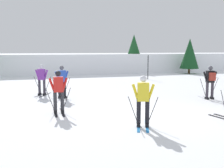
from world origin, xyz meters
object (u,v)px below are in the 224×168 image
at_px(skier_yellow, 143,100).
at_px(conifer_far_left, 190,54).
at_px(conifer_far_centre, 134,50).
at_px(skier_purple, 42,79).
at_px(skier_blue, 62,81).
at_px(skier_black, 210,81).
at_px(trail_marker_pole, 148,67).
at_px(skier_red, 58,91).

height_order(skier_yellow, conifer_far_left, conifer_far_left).
bearing_deg(conifer_far_left, conifer_far_centre, 144.69).
bearing_deg(skier_purple, skier_blue, -54.61).
distance_m(skier_black, conifer_far_centre, 17.26).
relative_size(skier_yellow, conifer_far_centre, 0.41).
bearing_deg(skier_blue, skier_purple, 125.39).
relative_size(skier_purple, conifer_far_left, 0.47).
distance_m(trail_marker_pole, conifer_far_centre, 7.60).
height_order(skier_blue, trail_marker_pole, trail_marker_pole).
bearing_deg(skier_purple, conifer_far_centre, 51.33).
distance_m(skier_purple, trail_marker_pole, 10.79).
bearing_deg(conifer_far_left, skier_blue, -142.54).
height_order(skier_blue, skier_black, same).
distance_m(skier_yellow, conifer_far_left, 21.35).
height_order(skier_purple, conifer_far_centre, conifer_far_centre).
relative_size(skier_purple, trail_marker_pole, 0.84).
height_order(skier_yellow, conifer_far_centre, conifer_far_centre).
relative_size(trail_marker_pole, conifer_far_left, 0.56).
relative_size(skier_yellow, skier_red, 1.00).
distance_m(skier_blue, skier_black, 7.57).
relative_size(skier_yellow, skier_black, 1.00).
xyz_separation_m(skier_red, skier_purple, (-0.43, 4.71, -0.00)).
bearing_deg(skier_blue, skier_black, -18.98).
distance_m(skier_red, trail_marker_pole, 13.66).
bearing_deg(skier_purple, skier_black, -25.12).
bearing_deg(skier_purple, conifer_far_left, 32.29).
bearing_deg(conifer_far_centre, skier_blue, -123.46).
xyz_separation_m(skier_purple, skier_black, (8.11, -3.80, 0.04)).
relative_size(trail_marker_pole, conifer_far_centre, 0.49).
bearing_deg(skier_yellow, skier_purple, 111.09).
relative_size(skier_blue, conifer_far_left, 0.47).
height_order(skier_red, skier_purple, same).
relative_size(skier_purple, conifer_far_centre, 0.41).
bearing_deg(skier_black, trail_marker_pole, 84.62).
height_order(skier_red, skier_black, same).
xyz_separation_m(skier_black, conifer_far_centre, (2.46, 17.02, 1.47)).
bearing_deg(conifer_far_centre, conifer_far_left, -35.31).
relative_size(skier_black, trail_marker_pole, 0.84).
relative_size(skier_red, conifer_far_left, 0.47).
relative_size(skier_red, conifer_far_centre, 0.41).
distance_m(skier_black, trail_marker_pole, 9.76).
xyz_separation_m(skier_red, trail_marker_pole, (8.60, 10.62, 0.10)).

